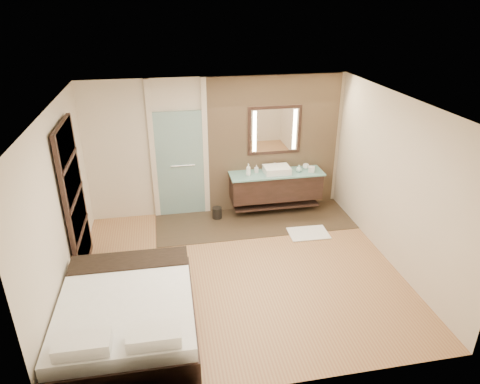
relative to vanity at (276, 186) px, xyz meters
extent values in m
plane|color=#9B6141|center=(-1.10, -1.92, -0.58)|extent=(5.00, 5.00, 0.00)
cube|color=#3A2E20|center=(-0.50, -0.32, -0.57)|extent=(3.80, 1.30, 0.01)
cube|color=tan|center=(0.00, 0.29, 0.77)|extent=(2.60, 0.08, 2.70)
cube|color=black|center=(0.00, 0.00, -0.01)|extent=(1.80, 0.50, 0.50)
cube|color=black|center=(0.00, 0.00, -0.40)|extent=(1.71, 0.45, 0.04)
cube|color=#88CFC7|center=(0.00, -0.02, 0.27)|extent=(1.85, 0.55, 0.03)
cube|color=white|center=(0.00, -0.02, 0.35)|extent=(0.50, 0.38, 0.13)
cylinder|color=silver|center=(0.00, 0.17, 0.37)|extent=(0.03, 0.03, 0.18)
cylinder|color=silver|center=(0.00, 0.13, 0.45)|extent=(0.02, 0.10, 0.02)
cube|color=black|center=(0.00, 0.24, 1.07)|extent=(1.06, 0.03, 0.96)
cube|color=white|center=(0.00, 0.23, 1.07)|extent=(0.94, 0.01, 0.84)
cube|color=beige|center=(-0.40, 0.22, 1.07)|extent=(0.07, 0.01, 0.80)
cube|color=beige|center=(0.40, 0.22, 1.07)|extent=(0.07, 0.01, 0.80)
cube|color=#BEF1EC|center=(-1.85, 0.28, 0.47)|extent=(0.90, 0.05, 2.10)
cylinder|color=silver|center=(-1.80, 0.23, 0.47)|extent=(0.45, 0.03, 0.03)
cube|color=beige|center=(-2.35, 0.29, 0.77)|extent=(0.10, 0.08, 2.70)
cube|color=beige|center=(-1.35, 0.29, 0.77)|extent=(0.10, 0.08, 2.70)
cube|color=black|center=(-3.53, -1.32, 0.62)|extent=(0.06, 1.20, 2.40)
cube|color=#F4EBCD|center=(-3.51, -1.32, -0.21)|extent=(0.02, 1.06, 0.52)
cube|color=#F4EBCD|center=(-3.51, -1.32, 0.38)|extent=(0.02, 1.06, 0.52)
cube|color=#F4EBCD|center=(-3.51, -1.32, 0.96)|extent=(0.02, 1.06, 0.52)
cube|color=#F4EBCD|center=(-3.51, -1.32, 1.55)|extent=(0.02, 1.06, 0.52)
cube|color=black|center=(-2.75, -3.07, -0.35)|extent=(1.70, 2.11, 0.46)
cube|color=white|center=(-2.75, -3.07, -0.03)|extent=(1.65, 2.06, 0.19)
cube|color=black|center=(-2.74, -2.29, 0.07)|extent=(1.62, 0.50, 0.04)
cube|color=white|center=(-3.13, -3.90, 0.15)|extent=(0.58, 0.32, 0.15)
cube|color=white|center=(-2.40, -3.91, 0.15)|extent=(0.58, 0.32, 0.15)
cube|color=white|center=(0.38, -0.99, -0.56)|extent=(0.73, 0.52, 0.02)
cylinder|color=black|center=(-1.20, -0.07, -0.46)|extent=(0.23, 0.23, 0.23)
cube|color=silver|center=(0.69, -0.09, 0.33)|extent=(0.16, 0.16, 0.10)
imported|color=white|center=(-0.57, -0.04, 0.40)|extent=(0.10, 0.10, 0.24)
imported|color=#B2B2B2|center=(-0.39, 0.07, 0.36)|extent=(0.07, 0.07, 0.15)
imported|color=silver|center=(0.45, -0.04, 0.35)|extent=(0.13, 0.13, 0.14)
imported|color=white|center=(0.63, 0.09, 0.33)|extent=(0.14, 0.14, 0.09)
camera|label=1|loc=(-2.15, -7.51, 3.45)|focal=32.00mm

